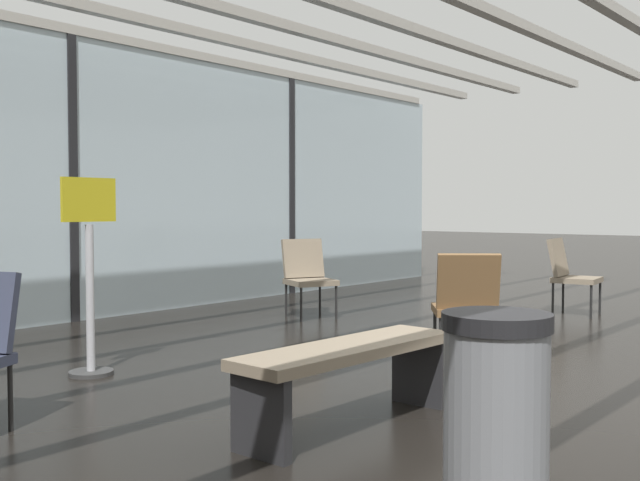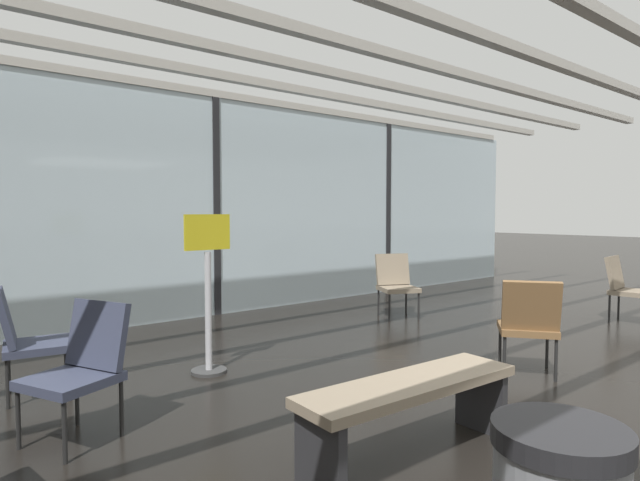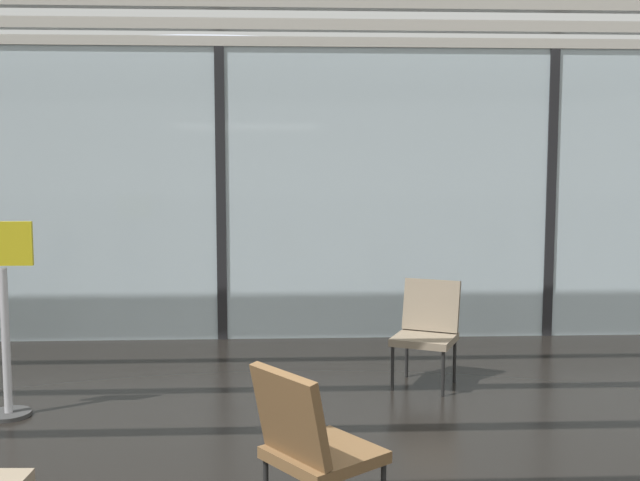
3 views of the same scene
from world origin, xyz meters
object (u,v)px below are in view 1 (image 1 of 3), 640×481
lounge_chair_2 (308,273)px  info_sign (90,282)px  lounge_chair_0 (569,271)px  lounge_chair_4 (466,300)px  waiting_bench (349,363)px  trash_bin (496,436)px

lounge_chair_2 → info_sign: 3.31m
info_sign → lounge_chair_0: bearing=-15.7°
lounge_chair_4 → info_sign: (-2.16, 1.88, 0.18)m
waiting_bench → info_sign: info_sign is taller
waiting_bench → trash_bin: (-0.91, -1.33, 0.07)m
lounge_chair_2 → info_sign: info_sign is taller
lounge_chair_0 → lounge_chair_2: (-2.09, 2.17, 0.00)m
lounge_chair_0 → info_sign: size_ratio=0.60×
lounge_chair_2 → waiting_bench: 4.27m
trash_bin → lounge_chair_2: bearing=46.8°
lounge_chair_0 → lounge_chair_4: size_ratio=1.00×
waiting_bench → trash_bin: 1.61m
waiting_bench → info_sign: (-0.14, 2.26, 0.32)m
lounge_chair_2 → lounge_chair_4: size_ratio=1.00×
lounge_chair_2 → info_sign: bearing=-142.9°
lounge_chair_0 → info_sign: bearing=158.0°
lounge_chair_4 → lounge_chair_0: bearing=-119.8°
lounge_chair_0 → trash_bin: lounge_chair_0 is taller
info_sign → trash_bin: bearing=-102.1°
trash_bin → info_sign: 3.68m
lounge_chair_0 → lounge_chair_2: bearing=127.6°
lounge_chair_0 → trash_bin: bearing=-167.3°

